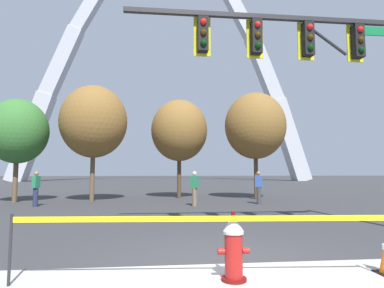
# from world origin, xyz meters

# --- Properties ---
(ground_plane) EXTENTS (240.00, 240.00, 0.00)m
(ground_plane) POSITION_xyz_m (0.00, 0.00, 0.00)
(ground_plane) COLOR #333335
(fire_hydrant) EXTENTS (0.46, 0.48, 0.99)m
(fire_hydrant) POSITION_xyz_m (-0.03, -0.96, 0.47)
(fire_hydrant) COLOR #5E0F0D
(fire_hydrant) RESTS_ON ground
(caution_tape_barrier) EXTENTS (5.48, 0.41, 0.98)m
(caution_tape_barrier) POSITION_xyz_m (-0.43, -1.05, 0.68)
(caution_tape_barrier) COLOR #232326
(caution_tape_barrier) RESTS_ON ground
(traffic_signal_gantry) EXTENTS (7.82, 0.44, 6.00)m
(traffic_signal_gantry) POSITION_xyz_m (3.19, 2.14, 4.40)
(traffic_signal_gantry) COLOR #232326
(traffic_signal_gantry) RESTS_ON ground
(monument_arch) EXTENTS (50.64, 2.61, 43.79)m
(monument_arch) POSITION_xyz_m (0.00, 48.19, 19.27)
(monument_arch) COLOR #B2B5BC
(monument_arch) RESTS_ON ground
(tree_far_left) EXTENTS (3.07, 3.07, 5.37)m
(tree_far_left) POSITION_xyz_m (-8.46, 11.68, 3.67)
(tree_far_left) COLOR brown
(tree_far_left) RESTS_ON ground
(tree_left_mid) EXTENTS (3.57, 3.57, 6.24)m
(tree_left_mid) POSITION_xyz_m (-4.64, 11.86, 4.27)
(tree_left_mid) COLOR brown
(tree_left_mid) RESTS_ON ground
(tree_center_left) EXTENTS (3.40, 3.40, 5.95)m
(tree_center_left) POSITION_xyz_m (0.11, 13.54, 4.07)
(tree_center_left) COLOR #473323
(tree_center_left) RESTS_ON ground
(tree_center_right) EXTENTS (3.55, 3.55, 6.21)m
(tree_center_right) POSITION_xyz_m (4.49, 12.35, 4.25)
(tree_center_right) COLOR brown
(tree_center_right) RESTS_ON ground
(pedestrian_walking_left) EXTENTS (0.29, 0.38, 1.59)m
(pedestrian_walking_left) POSITION_xyz_m (-6.65, 9.54, 0.82)
(pedestrian_walking_left) COLOR #232847
(pedestrian_walking_left) RESTS_ON ground
(pedestrian_standing_center) EXTENTS (0.39, 0.30, 1.59)m
(pedestrian_standing_center) POSITION_xyz_m (3.74, 9.53, 0.82)
(pedestrian_standing_center) COLOR #38383D
(pedestrian_standing_center) RESTS_ON ground
(pedestrian_walking_right) EXTENTS (0.39, 0.36, 1.59)m
(pedestrian_walking_right) POSITION_xyz_m (0.52, 8.97, 0.82)
(pedestrian_walking_right) COLOR brown
(pedestrian_walking_right) RESTS_ON ground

